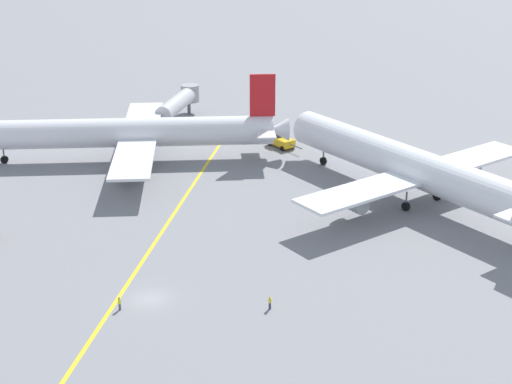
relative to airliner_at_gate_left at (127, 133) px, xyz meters
The scene contains 8 objects.
ground_plane 49.86m from the airliner_at_gate_left, 75.84° to the right, with size 600.00×600.00×0.00m, color gray.
taxiway_stripe 39.60m from the airliner_at_gate_left, 75.89° to the right, with size 0.50×120.00×0.01m, color yellow.
airliner_at_gate_left is the anchor object (origin of this frame).
airliner_being_pushed 48.95m from the airliner_at_gate_left, 18.89° to the right, with size 39.24×45.17×16.74m.
pushback_tug 28.16m from the airliner_at_gate_left, 18.23° to the left, with size 6.45×7.50×2.99m.
ground_crew_ramp_agent_by_cones 56.40m from the airliner_at_gate_left, 62.23° to the right, with size 0.36×0.49×1.65m.
ground_crew_marshaller_foreground 51.73m from the airliner_at_gate_left, 79.77° to the right, with size 0.36×0.36×1.64m.
jet_bridge 24.94m from the airliner_at_gate_left, 76.06° to the left, with size 6.64×18.72×6.03m.
Camera 1 is at (15.95, -78.76, 45.19)m, focal length 54.42 mm.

